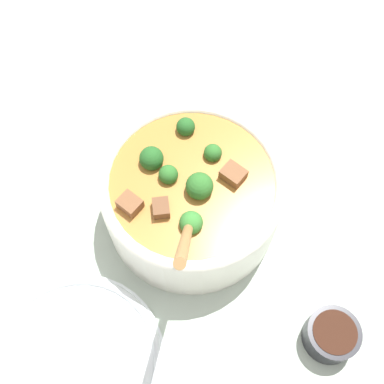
{
  "coord_description": "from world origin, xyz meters",
  "views": [
    {
      "loc": [
        -0.3,
        0.03,
        0.67
      ],
      "look_at": [
        0.0,
        0.0,
        0.07
      ],
      "focal_mm": 45.0,
      "sensor_mm": 36.0,
      "label": 1
    }
  ],
  "objects": [
    {
      "name": "stew_bowl",
      "position": [
        -0.0,
        0.0,
        0.06
      ],
      "size": [
        0.3,
        0.25,
        0.28
      ],
      "color": "white",
      "rests_on": "ground_plane"
    },
    {
      "name": "condiment_bowl",
      "position": [
        -0.2,
        -0.16,
        0.02
      ],
      "size": [
        0.07,
        0.07,
        0.04
      ],
      "color": "black",
      "rests_on": "ground_plane"
    },
    {
      "name": "ground_plane",
      "position": [
        0.0,
        0.0,
        0.0
      ],
      "size": [
        4.0,
        4.0,
        0.0
      ],
      "primitive_type": "plane",
      "color": "#ADBCAD"
    },
    {
      "name": "empty_plate",
      "position": [
        -0.2,
        0.18,
        0.01
      ],
      "size": [
        0.24,
        0.24,
        0.02
      ],
      "color": "white",
      "rests_on": "ground_plane"
    }
  ]
}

